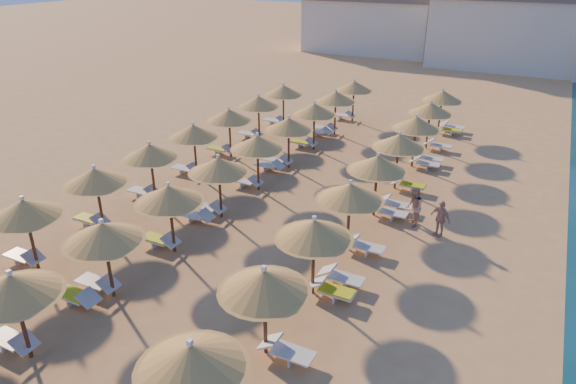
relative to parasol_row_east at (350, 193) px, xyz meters
The scene contains 8 objects.
ground 4.26m from the parasol_row_east, 127.47° to the right, with size 220.00×220.00×0.00m, color tan.
hotel_blocks 42.88m from the parasol_row_east, 87.68° to the left, with size 45.32×12.16×8.10m.
parasol_row_east is the anchor object (origin of this frame).
parasol_row_west 6.04m from the parasol_row_east, behind, with size 2.69×35.97×3.00m.
parasol_row_inland 9.98m from the parasol_row_east, behind, with size 2.69×25.99×3.00m.
loungers 4.90m from the parasol_row_east, behind, with size 12.90×34.83×0.66m.
beachgoer_c 4.43m from the parasol_row_east, 42.70° to the left, with size 0.94×0.39×1.60m, color tan.
beachgoer_b 3.96m from the parasol_row_east, 59.96° to the left, with size 0.85×0.67×1.76m, color tan.
Camera 1 is at (8.11, -14.16, 10.71)m, focal length 32.00 mm.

